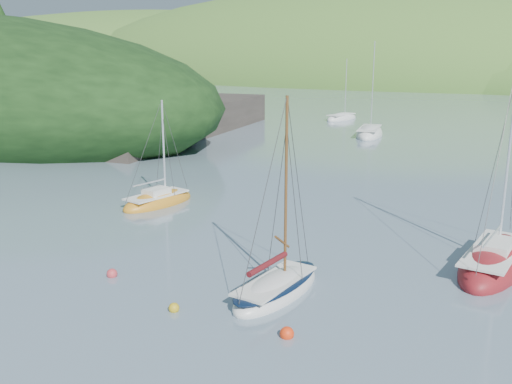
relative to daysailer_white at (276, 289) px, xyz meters
The scene contains 7 objects.
ground 3.45m from the daysailer_white, 149.34° to the right, with size 700.00×700.00×0.00m, color slate.
daysailer_white is the anchor object (origin of this frame).
sloop_red 10.43m from the daysailer_white, 46.97° to the left, with size 2.90×7.62×11.13m.
sailboat_yellow 15.47m from the daysailer_white, 148.61° to the left, with size 2.86×5.70×7.25m.
distant_sloop_a 45.04m from the daysailer_white, 105.45° to the left, with size 4.59×8.47×11.47m.
distant_sloop_c 59.60m from the daysailer_white, 110.30° to the left, with size 3.38×6.68×9.11m.
mooring_buoys 1.85m from the daysailer_white, 138.72° to the left, with size 23.13×12.85×0.51m.
Camera 1 is at (13.43, -17.17, 9.75)m, focal length 40.00 mm.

